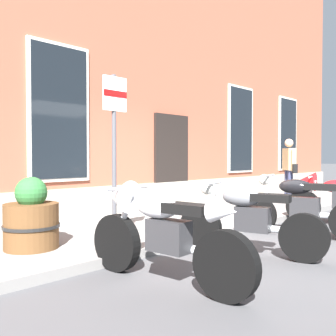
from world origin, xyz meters
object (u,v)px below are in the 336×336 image
Objects in this scene: motorcycle_grey_naked at (248,219)px; parking_sign at (114,135)px; motorcycle_black_naked at (300,207)px; barrel_planter at (31,220)px; motorcycle_white_sport at (159,228)px; pedestrian_tan_coat at (289,166)px.

motorcycle_grey_naked is 0.87× the size of parking_sign.
motorcycle_black_naked is 2.17× the size of barrel_planter.
motorcycle_black_naked reaches higher than motorcycle_grey_naked.
pedestrian_tan_coat is at bearing 16.22° from motorcycle_white_sport.
motorcycle_white_sport is at bearing -163.78° from pedestrian_tan_coat.
parking_sign is 1.51m from barrel_planter.
motorcycle_white_sport is 1.25× the size of pedestrian_tan_coat.
barrel_planter is at bearing 140.10° from parking_sign.
motorcycle_white_sport is 1.57m from motorcycle_grey_naked.
motorcycle_white_sport is 6.99m from pedestrian_tan_coat.
motorcycle_black_naked is at bearing -23.22° from parking_sign.
pedestrian_tan_coat is (3.56, 1.99, 0.56)m from motorcycle_black_naked.
pedestrian_tan_coat reaches higher than motorcycle_black_naked.
parking_sign is (-2.81, 1.20, 1.08)m from motorcycle_black_naked.
pedestrian_tan_coat is at bearing 6.99° from parking_sign.
parking_sign is (-6.37, -0.78, 0.52)m from pedestrian_tan_coat.
barrel_planter is (-0.48, 1.84, -0.07)m from motorcycle_white_sport.
motorcycle_black_naked is at bearing -150.85° from pedestrian_tan_coat.
motorcycle_black_naked is 4.08m from barrel_planter.
parking_sign is 2.44× the size of barrel_planter.
motorcycle_black_naked is at bearing -27.48° from barrel_planter.
pedestrian_tan_coat is (6.70, 1.95, 0.49)m from motorcycle_white_sport.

